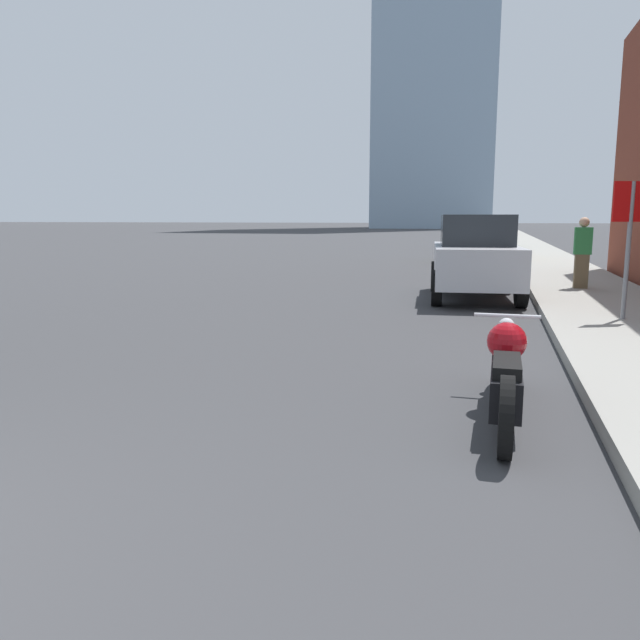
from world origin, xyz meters
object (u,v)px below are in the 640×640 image
parked_car_green (484,233)px  parked_car_red (489,227)px  motorcycle (506,373)px  stop_sign (630,226)px  parked_car_white (485,229)px  parked_car_silver (475,257)px  parked_car_yellow (479,240)px  pedestrian (582,253)px

parked_car_green → parked_car_red: 24.81m
motorcycle → stop_sign: (1.85, 4.97, 1.19)m
parked_car_green → parked_car_white: (-0.07, 11.59, -0.01)m
parked_car_silver → stop_sign: (2.32, -3.02, 0.69)m
parked_car_red → stop_sign: (2.18, -50.03, 0.75)m
parked_car_silver → parked_car_yellow: (-0.12, 11.61, -0.06)m
motorcycle → parked_car_white: bearing=91.7°
parked_car_white → stop_sign: stop_sign is taller
motorcycle → parked_car_green: 30.20m
motorcycle → parked_car_white: 41.79m
pedestrian → parked_car_yellow: bearing=103.0°
parked_car_silver → stop_sign: bearing=-57.9°
parked_car_silver → motorcycle: bearing=-92.1°
parked_car_yellow → stop_sign: size_ratio=1.93×
parked_car_white → parked_car_red: (0.27, 13.22, -0.03)m
motorcycle → stop_sign: stop_sign is taller
parked_car_silver → parked_car_green: size_ratio=0.99×
parked_car_silver → pedestrian: bearing=25.5°
parked_car_silver → parked_car_white: (-0.13, 33.79, -0.03)m
motorcycle → parked_car_yellow: size_ratio=0.62×
parked_car_yellow → parked_car_red: 35.40m
parked_car_green → parked_car_red: parked_car_green is taller
parked_car_white → pedestrian: 32.53m
parked_car_silver → parked_car_red: parked_car_silver is taller
parked_car_yellow → parked_car_green: parked_car_green is taller
parked_car_yellow → parked_car_white: parked_car_white is taller
parked_car_silver → parked_car_green: bearing=84.7°
motorcycle → parked_car_green: size_ratio=0.62×
motorcycle → pedestrian: bearing=80.1°
motorcycle → parked_car_red: 55.01m
parked_car_red → stop_sign: 50.08m
parked_car_silver → pedestrian: 2.63m
parked_car_yellow → parked_car_green: bearing=93.2°
parked_car_green → parked_car_red: size_ratio=0.86×
motorcycle → pedestrian: pedestrian is taller
parked_car_red → stop_sign: stop_sign is taller
motorcycle → stop_sign: 5.44m
parked_car_green → pedestrian: 20.98m
parked_car_green → parked_car_red: (0.20, 24.81, -0.04)m
motorcycle → parked_car_silver: parked_car_silver is taller
motorcycle → parked_car_yellow: bearing=92.6°
motorcycle → parked_car_red: size_ratio=0.53×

